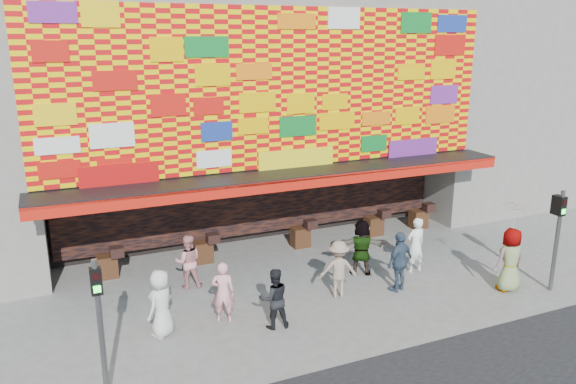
{
  "coord_description": "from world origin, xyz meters",
  "views": [
    {
      "loc": [
        -6.8,
        -12.15,
        7.13
      ],
      "look_at": [
        -0.61,
        2.0,
        2.83
      ],
      "focal_mm": 35.0,
      "sensor_mm": 36.0,
      "label": 1
    }
  ],
  "objects_px": {
    "ped_e": "(400,261)",
    "ped_d": "(338,269)",
    "signal_right": "(558,230)",
    "ped_f": "(361,247)",
    "ped_a": "(161,303)",
    "ped_h": "(416,245)",
    "signal_left": "(99,313)",
    "ped_i": "(188,262)",
    "parasol": "(515,219)",
    "ped_c": "(274,298)",
    "ped_g": "(510,260)",
    "ped_b": "(223,292)"
  },
  "relations": [
    {
      "from": "signal_right",
      "to": "ped_a",
      "type": "bearing_deg",
      "value": 169.67
    },
    {
      "from": "signal_left",
      "to": "ped_d",
      "type": "relative_size",
      "value": 1.82
    },
    {
      "from": "ped_e",
      "to": "ped_g",
      "type": "height_order",
      "value": "ped_g"
    },
    {
      "from": "ped_e",
      "to": "ped_i",
      "type": "bearing_deg",
      "value": -45.26
    },
    {
      "from": "signal_right",
      "to": "ped_i",
      "type": "relative_size",
      "value": 1.86
    },
    {
      "from": "ped_f",
      "to": "ped_h",
      "type": "distance_m",
      "value": 1.73
    },
    {
      "from": "ped_c",
      "to": "ped_g",
      "type": "distance_m",
      "value": 7.06
    },
    {
      "from": "signal_right",
      "to": "ped_b",
      "type": "height_order",
      "value": "signal_right"
    },
    {
      "from": "ped_c",
      "to": "ped_i",
      "type": "bearing_deg",
      "value": -59.12
    },
    {
      "from": "ped_d",
      "to": "ped_e",
      "type": "bearing_deg",
      "value": -173.4
    },
    {
      "from": "ped_d",
      "to": "ped_c",
      "type": "bearing_deg",
      "value": 39.46
    },
    {
      "from": "signal_left",
      "to": "ped_b",
      "type": "relative_size",
      "value": 1.83
    },
    {
      "from": "signal_right",
      "to": "ped_h",
      "type": "xyz_separation_m",
      "value": [
        -2.82,
        2.71,
        -0.98
      ]
    },
    {
      "from": "ped_b",
      "to": "parasol",
      "type": "relative_size",
      "value": 0.85
    },
    {
      "from": "signal_right",
      "to": "ped_a",
      "type": "xyz_separation_m",
      "value": [
        -10.85,
        1.98,
        -1.01
      ]
    },
    {
      "from": "parasol",
      "to": "ped_c",
      "type": "bearing_deg",
      "value": 174.1
    },
    {
      "from": "ped_d",
      "to": "ped_g",
      "type": "height_order",
      "value": "ped_g"
    },
    {
      "from": "ped_g",
      "to": "parasol",
      "type": "relative_size",
      "value": 0.98
    },
    {
      "from": "signal_left",
      "to": "signal_right",
      "type": "relative_size",
      "value": 1.0
    },
    {
      "from": "ped_c",
      "to": "ped_g",
      "type": "height_order",
      "value": "ped_g"
    },
    {
      "from": "ped_b",
      "to": "ped_d",
      "type": "height_order",
      "value": "ped_d"
    },
    {
      "from": "signal_left",
      "to": "ped_i",
      "type": "height_order",
      "value": "signal_left"
    },
    {
      "from": "signal_left",
      "to": "ped_h",
      "type": "bearing_deg",
      "value": 15.82
    },
    {
      "from": "ped_c",
      "to": "ped_e",
      "type": "height_order",
      "value": "ped_e"
    },
    {
      "from": "ped_d",
      "to": "signal_left",
      "type": "bearing_deg",
      "value": 36.18
    },
    {
      "from": "ped_f",
      "to": "ped_i",
      "type": "relative_size",
      "value": 1.09
    },
    {
      "from": "signal_left",
      "to": "ped_g",
      "type": "relative_size",
      "value": 1.59
    },
    {
      "from": "ped_a",
      "to": "ped_d",
      "type": "distance_m",
      "value": 4.99
    },
    {
      "from": "ped_a",
      "to": "ped_i",
      "type": "height_order",
      "value": "ped_a"
    },
    {
      "from": "ped_d",
      "to": "ped_e",
      "type": "distance_m",
      "value": 1.83
    },
    {
      "from": "ped_f",
      "to": "ped_h",
      "type": "relative_size",
      "value": 1.0
    },
    {
      "from": "signal_left",
      "to": "ped_c",
      "type": "height_order",
      "value": "signal_left"
    },
    {
      "from": "ped_c",
      "to": "ped_d",
      "type": "relative_size",
      "value": 0.96
    },
    {
      "from": "signal_left",
      "to": "ped_c",
      "type": "bearing_deg",
      "value": 16.2
    },
    {
      "from": "ped_b",
      "to": "ped_d",
      "type": "bearing_deg",
      "value": -154.47
    },
    {
      "from": "ped_e",
      "to": "ped_d",
      "type": "bearing_deg",
      "value": -31.23
    },
    {
      "from": "signal_right",
      "to": "ped_g",
      "type": "relative_size",
      "value": 1.59
    },
    {
      "from": "ped_b",
      "to": "ped_h",
      "type": "height_order",
      "value": "ped_h"
    },
    {
      "from": "signal_left",
      "to": "ped_b",
      "type": "bearing_deg",
      "value": 32.83
    },
    {
      "from": "ped_i",
      "to": "parasol",
      "type": "relative_size",
      "value": 0.84
    },
    {
      "from": "ped_g",
      "to": "ped_i",
      "type": "height_order",
      "value": "ped_g"
    },
    {
      "from": "ped_d",
      "to": "ped_e",
      "type": "relative_size",
      "value": 0.92
    },
    {
      "from": "ped_b",
      "to": "ped_g",
      "type": "distance_m",
      "value": 8.25
    },
    {
      "from": "ped_a",
      "to": "ped_c",
      "type": "height_order",
      "value": "ped_a"
    },
    {
      "from": "signal_right",
      "to": "ped_d",
      "type": "distance_m",
      "value": 6.32
    },
    {
      "from": "signal_right",
      "to": "ped_f",
      "type": "distance_m",
      "value": 5.59
    },
    {
      "from": "ped_a",
      "to": "ped_e",
      "type": "height_order",
      "value": "ped_e"
    },
    {
      "from": "signal_left",
      "to": "ped_h",
      "type": "xyz_separation_m",
      "value": [
        9.58,
        2.71,
        -0.98
      ]
    },
    {
      "from": "ped_d",
      "to": "ped_g",
      "type": "distance_m",
      "value": 4.98
    },
    {
      "from": "ped_f",
      "to": "parasol",
      "type": "bearing_deg",
      "value": 164.26
    }
  ]
}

